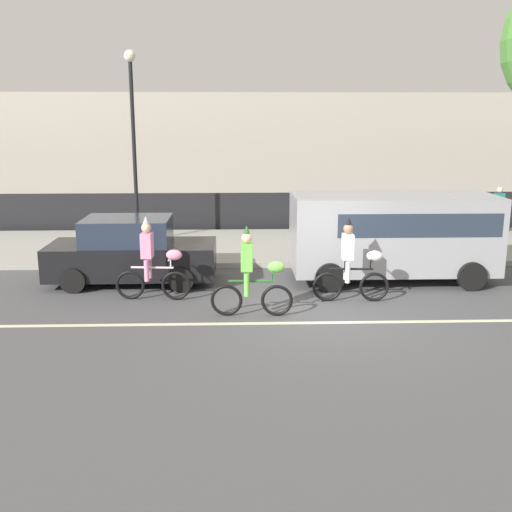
# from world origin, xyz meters

# --- Properties ---
(ground_plane) EXTENTS (80.00, 80.00, 0.00)m
(ground_plane) POSITION_xyz_m (0.00, 0.00, 0.00)
(ground_plane) COLOR #4C4C4F
(road_centre_line) EXTENTS (36.00, 0.14, 0.01)m
(road_centre_line) POSITION_xyz_m (0.00, -0.50, 0.00)
(road_centre_line) COLOR beige
(road_centre_line) RESTS_ON ground
(sidewalk_curb) EXTENTS (60.00, 5.00, 0.15)m
(sidewalk_curb) POSITION_xyz_m (0.00, 6.50, 0.07)
(sidewalk_curb) COLOR #9E9B93
(sidewalk_curb) RESTS_ON ground
(fence_line) EXTENTS (40.00, 0.08, 1.40)m
(fence_line) POSITION_xyz_m (0.00, 9.40, 0.70)
(fence_line) COLOR black
(fence_line) RESTS_ON ground
(building_backdrop) EXTENTS (28.00, 8.00, 5.05)m
(building_backdrop) POSITION_xyz_m (-0.63, 18.00, 2.53)
(building_backdrop) COLOR #B2A899
(building_backdrop) RESTS_ON ground
(parade_cyclist_pink) EXTENTS (1.72, 0.50, 1.92)m
(parade_cyclist_pink) POSITION_xyz_m (-3.76, 1.20, 0.84)
(parade_cyclist_pink) COLOR black
(parade_cyclist_pink) RESTS_ON ground
(parade_cyclist_lime) EXTENTS (1.72, 0.50, 1.92)m
(parade_cyclist_lime) POSITION_xyz_m (-1.55, -0.01, 0.84)
(parade_cyclist_lime) COLOR black
(parade_cyclist_lime) RESTS_ON ground
(parade_cyclist_zebra) EXTENTS (1.72, 0.50, 1.92)m
(parade_cyclist_zebra) POSITION_xyz_m (0.70, 0.93, 0.84)
(parade_cyclist_zebra) COLOR black
(parade_cyclist_zebra) RESTS_ON ground
(parked_van_grey) EXTENTS (5.00, 2.22, 2.18)m
(parked_van_grey) POSITION_xyz_m (2.10, 2.70, 1.28)
(parked_van_grey) COLOR #99999E
(parked_van_grey) RESTS_ON ground
(parked_car_black) EXTENTS (4.10, 1.92, 1.64)m
(parked_car_black) POSITION_xyz_m (-4.49, 2.66, 0.78)
(parked_car_black) COLOR black
(parked_car_black) RESTS_ON ground
(street_lamp_post) EXTENTS (0.36, 0.36, 5.86)m
(street_lamp_post) POSITION_xyz_m (-5.03, 6.99, 3.99)
(street_lamp_post) COLOR black
(street_lamp_post) RESTS_ON sidewalk_curb
(pedestrian_onlooker) EXTENTS (0.32, 0.20, 1.62)m
(pedestrian_onlooker) POSITION_xyz_m (6.95, 7.78, 1.01)
(pedestrian_onlooker) COLOR #33333D
(pedestrian_onlooker) RESTS_ON sidewalk_curb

